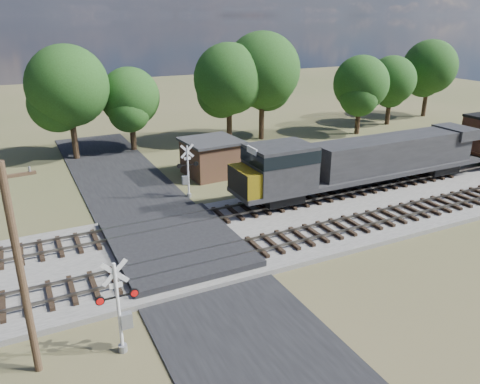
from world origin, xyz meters
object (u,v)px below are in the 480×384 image
crossing_signal_near (121,315)px  equipment_shed (212,157)px  utility_pole (20,268)px  crossing_signal_far (187,176)px

crossing_signal_near → equipment_shed: size_ratio=0.87×
utility_pole → crossing_signal_far: bearing=46.1°
crossing_signal_far → utility_pole: 18.64m
crossing_signal_far → crossing_signal_near: bearing=62.3°
crossing_signal_near → crossing_signal_far: 16.98m
equipment_shed → crossing_signal_near: bearing=-125.8°
crossing_signal_near → utility_pole: (-3.20, 0.37, 2.68)m
crossing_signal_near → equipment_shed: crossing_signal_near is taller
crossing_signal_near → crossing_signal_far: crossing_signal_near is taller
crossing_signal_far → equipment_shed: 5.52m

